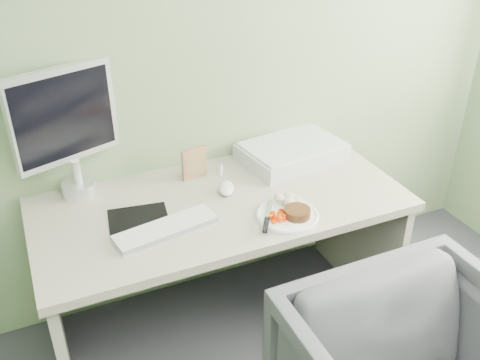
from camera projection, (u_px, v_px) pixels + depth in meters
name	position (u px, v px, depth m)	size (l,w,h in m)	color
wall_back	(186.00, 36.00, 2.30)	(3.50, 3.50, 0.00)	gray
desk	(222.00, 235.00, 2.41)	(1.60, 0.75, 0.73)	#AAA18F
plate	(288.00, 215.00, 2.20)	(0.26, 0.26, 0.01)	white
steak	(297.00, 213.00, 2.18)	(0.11, 0.11, 0.03)	black
potato_pile	(290.00, 199.00, 2.24)	(0.11, 0.08, 0.06)	#A87A51
carrot_heap	(278.00, 215.00, 2.16)	(0.06, 0.05, 0.04)	#FF3D05
steak_knife	(267.00, 220.00, 2.14)	(0.15, 0.21, 0.02)	silver
mousepad	(139.00, 220.00, 2.19)	(0.24, 0.21, 0.00)	black
keyboard	(166.00, 228.00, 2.11)	(0.42, 0.12, 0.02)	white
computer_mouse	(227.00, 188.00, 2.36)	(0.07, 0.12, 0.04)	white
photo_frame	(194.00, 163.00, 2.45)	(0.12, 0.01, 0.15)	#9C6C48
eyedrop_bottle	(220.00, 170.00, 2.49)	(0.02, 0.02, 0.06)	white
scanner	(292.00, 152.00, 2.63)	(0.48, 0.32, 0.08)	#ACADB3
monitor	(68.00, 126.00, 2.21)	(0.46, 0.20, 0.57)	silver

